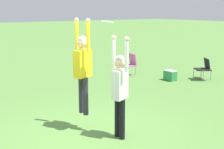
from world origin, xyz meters
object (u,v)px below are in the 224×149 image
(person_jumping, at_px, (83,64))
(frisbee, at_px, (108,22))
(person_defending, at_px, (120,85))
(camping_chair_0, at_px, (204,67))
(camping_chair_2, at_px, (130,63))
(cooler_box, at_px, (170,75))

(person_jumping, height_order, frisbee, person_jumping)
(person_jumping, relative_size, person_defending, 0.99)
(frisbee, height_order, camping_chair_0, frisbee)
(camping_chair_0, relative_size, camping_chair_2, 0.93)
(person_jumping, height_order, camping_chair_0, person_jumping)
(person_jumping, bearing_deg, camping_chair_0, -6.46)
(frisbee, xyz_separation_m, camping_chair_2, (-4.72, 4.47, -1.95))
(person_defending, bearing_deg, camping_chair_2, -151.96)
(person_defending, xyz_separation_m, cooler_box, (-3.24, 4.93, -0.97))
(person_jumping, relative_size, cooler_box, 4.67)
(camping_chair_2, bearing_deg, camping_chair_0, -133.24)
(frisbee, distance_m, camping_chair_0, 6.94)
(camping_chair_0, relative_size, cooler_box, 1.79)
(camping_chair_0, height_order, cooler_box, camping_chair_0)
(person_jumping, distance_m, camping_chair_2, 6.31)
(camping_chair_0, xyz_separation_m, cooler_box, (-0.66, -1.19, -0.29))
(camping_chair_0, bearing_deg, cooler_box, 94.62)
(camping_chair_0, bearing_deg, frisbee, 143.89)
(person_jumping, bearing_deg, person_defending, -90.00)
(person_jumping, xyz_separation_m, frisbee, (0.64, 0.23, 0.94))
(person_defending, bearing_deg, cooler_box, -167.59)
(person_jumping, bearing_deg, camping_chair_2, 20.08)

